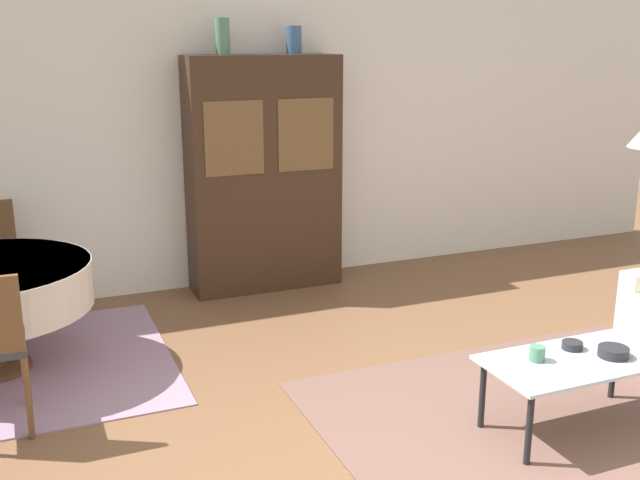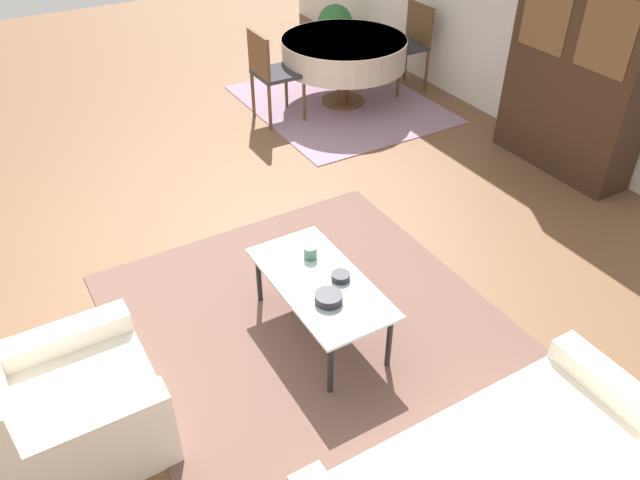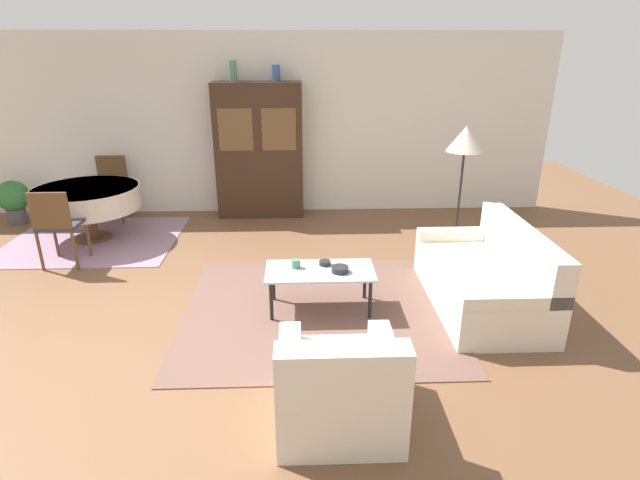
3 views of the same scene
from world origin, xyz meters
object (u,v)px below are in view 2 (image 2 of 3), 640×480
object	(u,v)px
cup	(310,252)
potted_plant	(335,26)
armchair	(59,410)
coffee_table	(320,286)
dining_table	(344,52)
dining_chair_far	(410,40)
display_cabinet	(582,62)
bowl	(329,298)
bowl_small	(341,277)
dining_chair_near	(270,70)

from	to	relation	value
cup	potted_plant	world-z (taller)	potted_plant
armchair	coffee_table	distance (m)	1.63
dining_table	dining_chair_far	bearing A→B (deg)	90.00
display_cabinet	bowl	distance (m)	3.33
bowl	bowl_small	size ratio (longest dim) A/B	1.43
dining_table	potted_plant	world-z (taller)	dining_table
cup	bowl_small	size ratio (longest dim) A/B	0.74
dining_chair_near	dining_chair_far	xyz separation A→B (m)	(0.00, 1.79, 0.00)
display_cabinet	potted_plant	distance (m)	3.71
bowl	dining_chair_far	bearing A→B (deg)	136.86
bowl	coffee_table	bearing A→B (deg)	164.44
bowl	potted_plant	xyz separation A→B (m)	(-4.64, 2.88, -0.09)
coffee_table	dining_chair_far	bearing A→B (deg)	135.61
dining_chair_near	cup	distance (m)	3.02
dining_table	potted_plant	distance (m)	1.61
display_cabinet	dining_chair_far	xyz separation A→B (m)	(-2.24, -0.11, -0.45)
armchair	dining_table	size ratio (longest dim) A/B	0.65
dining_chair_far	cup	bearing A→B (deg)	133.93
dining_chair_near	potted_plant	world-z (taller)	dining_chair_near
coffee_table	bowl_small	world-z (taller)	bowl_small
armchair	dining_table	xyz separation A→B (m)	(-3.11, 3.71, 0.30)
armchair	bowl	bearing A→B (deg)	85.45
dining_table	dining_chair_near	distance (m)	0.90
display_cabinet	bowl_small	size ratio (longest dim) A/B	17.12
armchair	dining_table	world-z (taller)	armchair
display_cabinet	bowl_small	xyz separation A→B (m)	(0.85, -2.96, -0.55)
dining_chair_far	potted_plant	world-z (taller)	dining_chair_far
coffee_table	display_cabinet	xyz separation A→B (m)	(-0.80, 3.08, 0.62)
display_cabinet	dining_chair_far	world-z (taller)	display_cabinet
coffee_table	dining_chair_near	bearing A→B (deg)	158.70
coffee_table	dining_table	size ratio (longest dim) A/B	0.79
dining_chair_near	bowl	bearing A→B (deg)	-20.97
bowl_small	bowl	bearing A→B (deg)	-50.98
cup	bowl_small	distance (m)	0.29
dining_chair_far	bowl_small	world-z (taller)	dining_chair_far
potted_plant	bowl	bearing A→B (deg)	-31.88
coffee_table	bowl	distance (m)	0.21
armchair	potted_plant	bearing A→B (deg)	135.33
dining_table	bowl	world-z (taller)	dining_table
coffee_table	dining_chair_far	world-z (taller)	dining_chair_far
armchair	dining_table	distance (m)	4.85
dining_chair_near	bowl	xyz separation A→B (m)	(3.23, -1.24, -0.10)
armchair	display_cabinet	xyz separation A→B (m)	(-0.87, 4.71, 0.72)
armchair	cup	xyz separation A→B (m)	(-0.30, 1.69, 0.19)
bowl_small	potted_plant	distance (m)	5.25
dining_chair_far	bowl	distance (m)	4.43
dining_chair_far	dining_chair_near	bearing A→B (deg)	90.00
display_cabinet	dining_chair_near	world-z (taller)	display_cabinet
armchair	bowl	distance (m)	1.59
dining_chair_near	potted_plant	distance (m)	2.17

